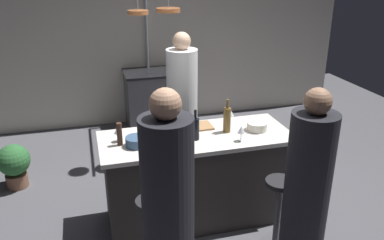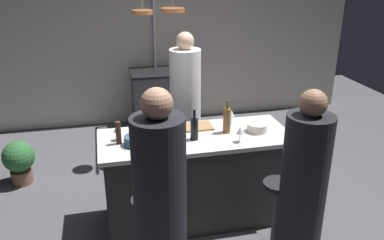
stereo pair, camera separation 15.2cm
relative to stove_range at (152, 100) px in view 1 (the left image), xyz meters
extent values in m
plane|color=#4C4C51|center=(0.00, -2.45, -0.45)|extent=(9.00, 9.00, 0.00)
cube|color=beige|center=(0.00, 0.40, 0.85)|extent=(6.40, 0.16, 2.60)
cube|color=#332D2B|center=(0.00, -2.45, -0.02)|extent=(1.72, 0.66, 0.86)
cube|color=beige|center=(0.00, -2.45, 0.43)|extent=(1.80, 0.72, 0.04)
cube|color=#47474C|center=(0.00, 0.00, -0.02)|extent=(0.76, 0.60, 0.86)
cube|color=black|center=(0.00, 0.00, 0.43)|extent=(0.80, 0.64, 0.03)
cylinder|color=white|center=(0.12, -1.44, 0.30)|extent=(0.36, 0.36, 1.50)
sphere|color=#D8AD8C|center=(0.12, -1.44, 1.15)|extent=(0.20, 0.20, 0.20)
cylinder|color=#4C4C51|center=(0.57, -3.07, -0.11)|extent=(0.06, 0.06, 0.62)
cylinder|color=black|center=(0.57, -3.07, 0.21)|extent=(0.26, 0.26, 0.04)
cylinder|color=black|center=(0.57, -3.46, 0.27)|extent=(0.34, 0.34, 1.44)
sphere|color=#8C664C|center=(0.57, -3.46, 1.08)|extent=(0.20, 0.20, 0.20)
cylinder|color=#4C4C51|center=(-0.54, -3.07, -0.11)|extent=(0.06, 0.06, 0.62)
cylinder|color=black|center=(-0.54, -3.07, 0.21)|extent=(0.26, 0.26, 0.04)
cylinder|color=black|center=(-0.49, -3.46, 0.31)|extent=(0.36, 0.36, 1.51)
sphere|color=tan|center=(-0.49, -3.46, 1.16)|extent=(0.21, 0.21, 0.21)
cylinder|color=gray|center=(0.00, 0.25, 0.63)|extent=(0.04, 0.04, 2.15)
cylinder|color=#B26638|center=(-0.30, -1.10, 1.43)|extent=(0.24, 0.24, 0.04)
cylinder|color=gray|center=(-0.30, -1.11, 1.57)|extent=(0.01, 0.01, 0.27)
cylinder|color=#B26638|center=(0.05, -1.09, 1.45)|extent=(0.28, 0.28, 0.04)
cylinder|color=brown|center=(-1.82, -1.34, -0.37)|extent=(0.24, 0.24, 0.16)
sphere|color=#2D6633|center=(-1.82, -1.34, -0.11)|extent=(0.36, 0.36, 0.36)
cube|color=#997047|center=(0.05, -2.26, 0.46)|extent=(0.32, 0.22, 0.02)
cylinder|color=#382319|center=(-0.71, -2.46, 0.56)|extent=(0.05, 0.05, 0.21)
cylinder|color=#193D23|center=(-0.30, -2.20, 0.55)|extent=(0.07, 0.07, 0.20)
cylinder|color=#193D23|center=(-0.30, -2.20, 0.70)|extent=(0.03, 0.03, 0.08)
cylinder|color=brown|center=(0.31, -2.44, 0.57)|extent=(0.07, 0.07, 0.24)
cylinder|color=brown|center=(0.31, -2.44, 0.74)|extent=(0.03, 0.03, 0.08)
cylinder|color=black|center=(-0.03, -2.53, 0.55)|extent=(0.07, 0.07, 0.20)
cylinder|color=black|center=(-0.03, -2.53, 0.70)|extent=(0.03, 0.03, 0.08)
cylinder|color=silver|center=(0.36, -2.67, 0.46)|extent=(0.06, 0.06, 0.01)
cylinder|color=silver|center=(0.36, -2.67, 0.50)|extent=(0.01, 0.01, 0.07)
cone|color=silver|center=(0.36, -2.67, 0.57)|extent=(0.07, 0.07, 0.06)
cylinder|color=silver|center=(0.41, -2.25, 0.46)|extent=(0.06, 0.06, 0.01)
cylinder|color=silver|center=(0.41, -2.25, 0.50)|extent=(0.01, 0.01, 0.07)
cone|color=silver|center=(0.41, -2.25, 0.57)|extent=(0.07, 0.07, 0.06)
cylinder|color=silver|center=(-0.71, -2.39, 0.46)|extent=(0.06, 0.06, 0.01)
cylinder|color=silver|center=(-0.71, -2.39, 0.50)|extent=(0.01, 0.01, 0.07)
cone|color=silver|center=(-0.71, -2.39, 0.57)|extent=(0.07, 0.07, 0.06)
cylinder|color=#334C6B|center=(-0.56, -2.52, 0.49)|extent=(0.20, 0.20, 0.08)
cylinder|color=silver|center=(0.60, -2.48, 0.49)|extent=(0.19, 0.19, 0.08)
camera|label=1|loc=(-0.95, -5.72, 1.97)|focal=37.32mm
camera|label=2|loc=(-0.80, -5.76, 1.97)|focal=37.32mm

